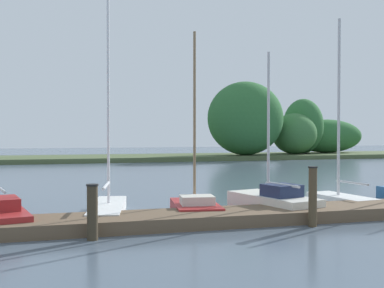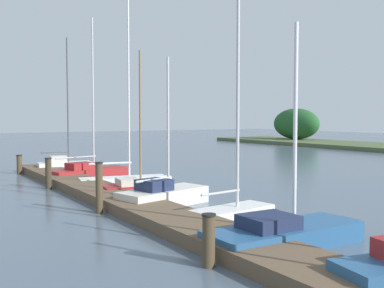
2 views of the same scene
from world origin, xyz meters
name	(u,v)px [view 1 (image 1 of 2)]	position (x,y,z in m)	size (l,w,h in m)	color
dock_pier	(305,213)	(0.00, 8.78, 0.17)	(27.63, 1.80, 0.35)	brown
far_shore	(207,134)	(7.29, 40.88, 2.43)	(71.63, 8.48, 7.48)	#4C5B38
sailboat_2	(108,205)	(-5.55, 10.89, 0.34)	(1.65, 4.20, 8.25)	white
sailboat_3	(195,206)	(-2.98, 10.20, 0.30)	(1.66, 2.93, 5.67)	maroon
sailboat_4	(271,201)	(-0.48, 10.07, 0.37)	(2.04, 3.67, 5.14)	silver
sailboat_5	(340,195)	(2.51, 10.85, 0.35)	(1.40, 2.94, 6.55)	white
mooring_piling_1	(92,212)	(-6.29, 7.60, 0.67)	(0.30, 0.30, 1.33)	#3D3323
mooring_piling_2	(313,196)	(-0.41, 7.64, 0.83)	(0.26, 0.26, 1.64)	#4C3D28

